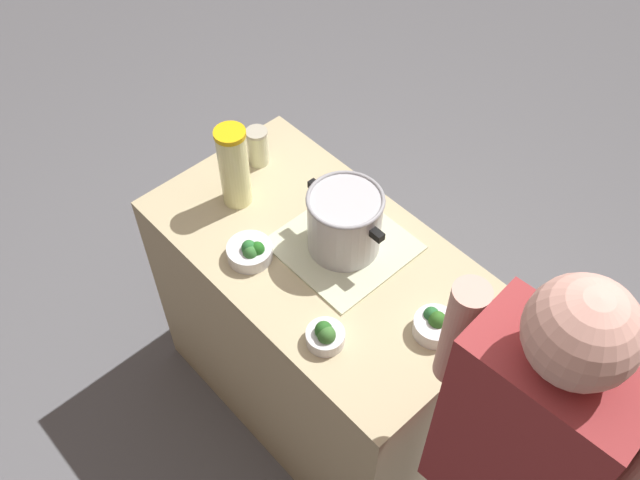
{
  "coord_description": "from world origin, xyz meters",
  "views": [
    {
      "loc": [
        0.97,
        -0.89,
        2.53
      ],
      "look_at": [
        0.0,
        0.0,
        0.94
      ],
      "focal_mm": 39.53,
      "sensor_mm": 36.0,
      "label": 1
    }
  ],
  "objects": [
    {
      "name": "ground_plane",
      "position": [
        0.0,
        0.0,
        0.0
      ],
      "size": [
        8.0,
        8.0,
        0.0
      ],
      "primitive_type": "plane",
      "color": "slate"
    },
    {
      "name": "counter_slab",
      "position": [
        0.0,
        0.0,
        0.45
      ],
      "size": [
        1.1,
        0.62,
        0.89
      ],
      "primitive_type": "cube",
      "color": "tan",
      "rests_on": "ground_plane"
    },
    {
      "name": "dish_cloth",
      "position": [
        0.03,
        0.06,
        0.9
      ],
      "size": [
        0.36,
        0.35,
        0.01
      ],
      "primitive_type": "cube",
      "color": "beige",
      "rests_on": "counter_slab"
    },
    {
      "name": "cooking_pot",
      "position": [
        0.03,
        0.06,
        1.01
      ],
      "size": [
        0.29,
        0.22,
        0.2
      ],
      "color": "#B7B7BC",
      "rests_on": "dish_cloth"
    },
    {
      "name": "lemonade_pitcher",
      "position": [
        -0.33,
        -0.05,
        1.04
      ],
      "size": [
        0.1,
        0.1,
        0.28
      ],
      "color": "#F1F1A4",
      "rests_on": "counter_slab"
    },
    {
      "name": "mason_jar",
      "position": [
        -0.42,
        0.11,
        0.96
      ],
      "size": [
        0.07,
        0.07,
        0.13
      ],
      "color": "beige",
      "rests_on": "counter_slab"
    },
    {
      "name": "broccoli_bowl_front",
      "position": [
        0.42,
        0.04,
        0.93
      ],
      "size": [
        0.12,
        0.12,
        0.08
      ],
      "color": "silver",
      "rests_on": "counter_slab"
    },
    {
      "name": "broccoli_bowl_center",
      "position": [
        0.24,
        -0.2,
        0.93
      ],
      "size": [
        0.11,
        0.11,
        0.08
      ],
      "color": "silver",
      "rests_on": "counter_slab"
    },
    {
      "name": "broccoli_bowl_back",
      "position": [
        -0.12,
        -0.17,
        0.92
      ],
      "size": [
        0.14,
        0.14,
        0.08
      ],
      "color": "silver",
      "rests_on": "counter_slab"
    },
    {
      "name": "person_cook",
      "position": [
        0.8,
        -0.15,
        0.91
      ],
      "size": [
        0.5,
        0.22,
        1.64
      ],
      "color": "slate",
      "rests_on": "ground_plane"
    }
  ]
}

